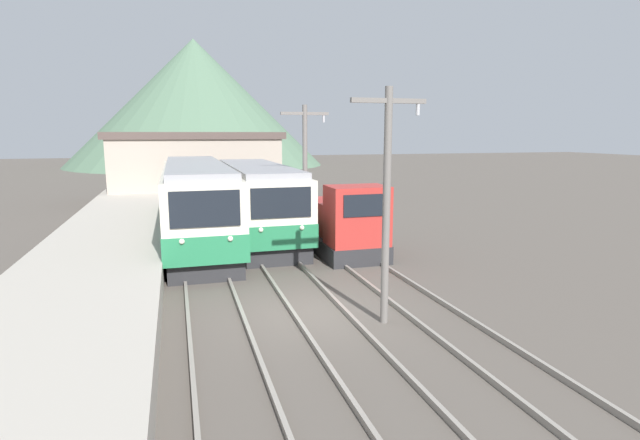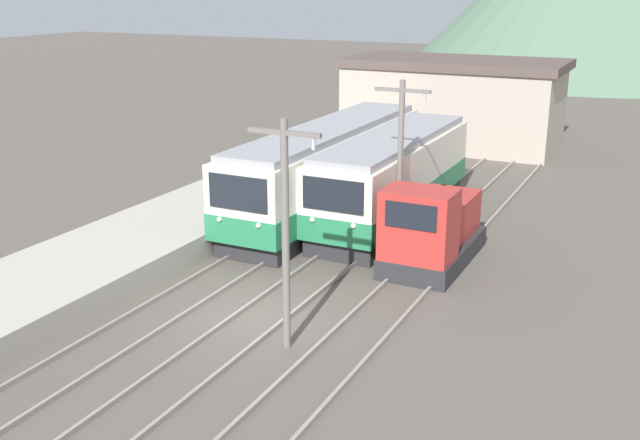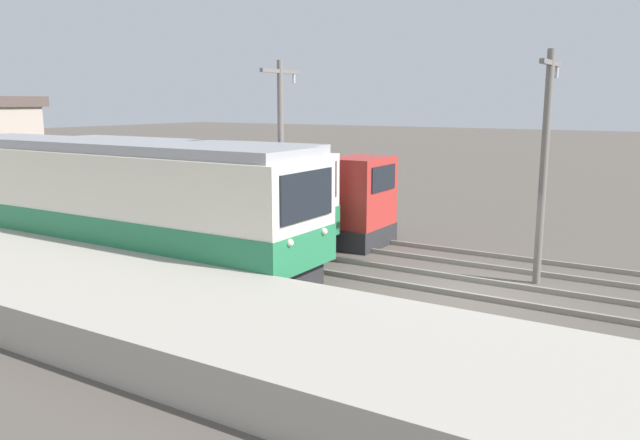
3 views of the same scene
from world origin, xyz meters
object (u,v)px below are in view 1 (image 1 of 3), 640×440
at_px(catenary_mast_near, 387,197).
at_px(catenary_mast_mid, 305,173).
at_px(commuter_train_center, 257,204).
at_px(shunting_locomotive, 345,225).
at_px(commuter_train_left, 197,206).

bearing_deg(catenary_mast_near, catenary_mast_mid, 90.00).
xyz_separation_m(commuter_train_center, shunting_locomotive, (3.00, -4.12, -0.44)).
relative_size(shunting_locomotive, catenary_mast_mid, 0.84).
height_order(commuter_train_left, catenary_mast_mid, catenary_mast_mid).
xyz_separation_m(shunting_locomotive, catenary_mast_near, (-1.49, -7.60, 2.17)).
distance_m(shunting_locomotive, catenary_mast_near, 8.04).
distance_m(commuter_train_left, commuter_train_center, 2.80).
bearing_deg(catenary_mast_mid, commuter_train_center, 114.11).
bearing_deg(catenary_mast_mid, commuter_train_left, 143.17).
bearing_deg(catenary_mast_mid, catenary_mast_near, -90.00).
xyz_separation_m(commuter_train_left, catenary_mast_mid, (4.31, -3.23, 1.67)).
distance_m(shunting_locomotive, catenary_mast_mid, 2.73).
height_order(commuter_train_center, catenary_mast_mid, catenary_mast_mid).
distance_m(commuter_train_center, catenary_mast_mid, 4.08).
xyz_separation_m(commuter_train_left, commuter_train_center, (2.80, 0.15, -0.06)).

